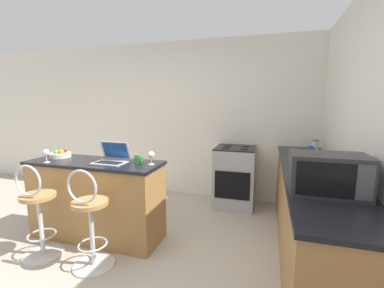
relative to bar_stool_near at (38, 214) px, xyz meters
The scene contains 16 objects.
ground_plane 0.91m from the bar_stool_near, ahead, with size 20.00×20.00×0.00m, color #ADA393.
wall_back 2.55m from the bar_stool_near, 71.08° to the left, with size 12.00×0.06×2.60m.
breakfast_bar 0.61m from the bar_stool_near, 58.75° to the left, with size 1.58×0.55×0.93m.
counter_right 2.81m from the bar_stool_near, 17.37° to the left, with size 0.62×2.85×0.93m.
bar_stool_near is the anchor object (origin of this frame).
bar_stool_far 0.63m from the bar_stool_near, ahead, with size 0.40×0.40×1.00m.
laptop 0.92m from the bar_stool_near, 45.20° to the left, with size 0.36×0.29×0.23m.
microwave 2.72m from the bar_stool_near, ahead, with size 0.53×0.33×0.30m.
toaster 2.85m from the bar_stool_near, 15.97° to the left, with size 0.25×0.24×0.20m.
stove_range 2.61m from the bar_stool_near, 47.76° to the left, with size 0.60×0.60×0.93m.
storage_jar 3.46m from the bar_stool_near, 33.85° to the left, with size 0.10×0.10×0.17m.
mug_green 1.14m from the bar_stool_near, 34.72° to the left, with size 0.09×0.07×0.10m.
wine_glass_short 1.29m from the bar_stool_near, 29.21° to the left, with size 0.08×0.08×0.15m.
wine_glass_tall 0.67m from the bar_stool_near, 117.10° to the left, with size 0.07×0.07×0.15m.
mug_blue 3.30m from the bar_stool_near, 32.17° to the left, with size 0.09×0.08×0.10m.
fruit_bowl 0.80m from the bar_stool_near, 111.35° to the left, with size 0.25×0.25×0.11m.
Camera 1 is at (1.44, -1.85, 1.59)m, focal length 24.00 mm.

